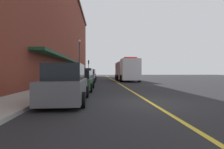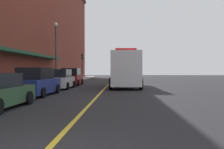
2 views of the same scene
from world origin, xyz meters
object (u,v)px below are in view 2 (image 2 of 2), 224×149
at_px(parking_meter_0, 41,77).
at_px(parked_car_2, 37,83).
at_px(parked_car_3, 61,80).
at_px(traffic_light_near, 82,62).
at_px(street_lamp_left, 56,46).
at_px(parked_car_4, 72,77).
at_px(box_truck, 125,70).
at_px(parking_meter_1, 10,80).

bearing_deg(parking_meter_0, parked_car_2, -74.65).
distance_m(parked_car_3, parking_meter_0, 1.88).
height_order(parking_meter_0, traffic_light_near, traffic_light_near).
bearing_deg(street_lamp_left, parked_car_4, -20.92).
relative_size(parked_car_2, traffic_light_near, 1.15).
bearing_deg(traffic_light_near, street_lamp_left, -92.54).
xyz_separation_m(parked_car_2, traffic_light_near, (-1.30, 27.13, 2.31)).
relative_size(box_truck, parking_meter_1, 7.11).
relative_size(parked_car_4, traffic_light_near, 1.02).
height_order(parked_car_2, street_lamp_left, street_lamp_left).
height_order(parking_meter_0, street_lamp_left, street_lamp_left).
distance_m(parked_car_3, parked_car_4, 5.30).
height_order(box_truck, traffic_light_near, traffic_light_near).
bearing_deg(parking_meter_0, box_truck, 26.11).
bearing_deg(street_lamp_left, box_truck, -25.58).
distance_m(parked_car_2, parking_meter_1, 1.65).
bearing_deg(parking_meter_0, parking_meter_1, -90.00).
height_order(parked_car_4, parking_meter_1, parked_car_4).
relative_size(parked_car_2, box_truck, 0.52).
bearing_deg(parked_car_4, parking_meter_0, 168.03).
bearing_deg(box_truck, traffic_light_near, -160.10).
bearing_deg(parking_meter_0, traffic_light_near, 89.84).
distance_m(parked_car_4, box_truck, 6.62).
relative_size(parked_car_2, parked_car_4, 1.13).
bearing_deg(parking_meter_1, box_truck, 52.53).
xyz_separation_m(box_truck, parking_meter_1, (-7.18, -9.37, -0.61)).
height_order(parked_car_3, street_lamp_left, street_lamp_left).
bearing_deg(parking_meter_1, street_lamp_left, 92.62).
height_order(parked_car_2, traffic_light_near, traffic_light_near).
relative_size(parked_car_4, box_truck, 0.46).
relative_size(parked_car_4, parking_meter_1, 3.28).
bearing_deg(street_lamp_left, traffic_light_near, 87.46).
relative_size(parked_car_2, street_lamp_left, 0.71).
bearing_deg(parked_car_3, parked_car_2, 179.09).
height_order(parked_car_2, parked_car_3, parked_car_2).
bearing_deg(parked_car_2, traffic_light_near, 4.41).
distance_m(parking_meter_0, parking_meter_1, 5.85).
xyz_separation_m(parking_meter_1, traffic_light_near, (0.06, 28.04, 2.10)).
xyz_separation_m(parking_meter_0, traffic_light_near, (0.06, 22.19, 2.10)).
bearing_deg(parking_meter_1, parking_meter_0, 90.00).
bearing_deg(parking_meter_0, parked_car_3, 40.63).
bearing_deg(traffic_light_near, parking_meter_0, -90.16).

